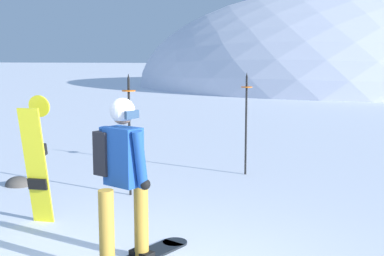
{
  "coord_description": "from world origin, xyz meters",
  "views": [
    {
      "loc": [
        1.7,
        -3.96,
        2.11
      ],
      "look_at": [
        -0.01,
        3.63,
        1.0
      ],
      "focal_mm": 47.05,
      "sensor_mm": 36.0,
      "label": 1
    }
  ],
  "objects": [
    {
      "name": "rock_mid",
      "position": [
        -2.87,
        3.28,
        0.0
      ],
      "size": [
        0.44,
        0.37,
        0.31
      ],
      "color": "#4C4742",
      "rests_on": "ground"
    },
    {
      "name": "snowboarder_main",
      "position": [
        -0.06,
        0.64,
        0.92
      ],
      "size": [
        0.95,
        1.69,
        1.71
      ],
      "color": "black",
      "rests_on": "ground"
    },
    {
      "name": "rock_dark",
      "position": [
        -2.4,
        6.72,
        0.0
      ],
      "size": [
        0.47,
        0.4,
        0.33
      ],
      "color": "#4C4742",
      "rests_on": "ground"
    },
    {
      "name": "piste_marker_near",
      "position": [
        -0.87,
        3.15,
        1.06
      ],
      "size": [
        0.2,
        0.2,
        1.86
      ],
      "color": "black",
      "rests_on": "ground"
    },
    {
      "name": "spare_snowboard",
      "position": [
        -1.54,
        1.61,
        0.83
      ],
      "size": [
        0.28,
        0.32,
        1.64
      ],
      "color": "yellow",
      "rests_on": "ground"
    },
    {
      "name": "ridge_peak_main",
      "position": [
        4.76,
        34.23,
        0.0
      ],
      "size": [
        30.43,
        27.38,
        13.92
      ],
      "color": "silver",
      "rests_on": "ground"
    },
    {
      "name": "piste_marker_far",
      "position": [
        0.69,
        4.9,
        1.05
      ],
      "size": [
        0.2,
        0.2,
        1.84
      ],
      "color": "black",
      "rests_on": "ground"
    }
  ]
}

